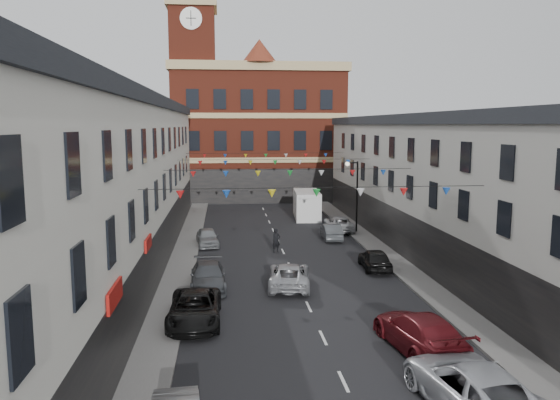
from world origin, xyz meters
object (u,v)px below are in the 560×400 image
object	(u,v)px
car_left_e	(207,237)
street_lamp	(354,187)
car_left_c	(195,309)
pedestrian	(276,241)
moving_car	(289,275)
car_right_e	(331,232)
car_right_f	(339,224)
white_van	(307,204)
car_right_b	(474,387)
car_left_d	(208,276)
car_right_d	(375,259)
car_right_c	(420,332)

from	to	relation	value
car_left_e	street_lamp	bearing A→B (deg)	9.97
car_left_e	car_left_c	bearing A→B (deg)	-96.76
car_left_e	pedestrian	world-z (taller)	pedestrian
car_left_e	moving_car	size ratio (longest dim) A/B	0.80
car_left_e	car_right_e	size ratio (longest dim) A/B	0.99
car_right_f	white_van	world-z (taller)	white_van
street_lamp	car_right_e	xyz separation A→B (m)	(-2.32, -2.31, -3.27)
car_right_e	white_van	size ratio (longest dim) A/B	0.65
car_left_e	car_right_f	world-z (taller)	car_left_e
car_left_e	car_right_e	distance (m)	9.72
white_van	street_lamp	bearing A→B (deg)	-66.85
street_lamp	pedestrian	bearing A→B (deg)	-138.58
car_left_e	car_right_b	distance (m)	26.47
street_lamp	car_left_d	world-z (taller)	street_lamp
street_lamp	car_right_d	size ratio (longest dim) A/B	1.52
car_left_e	moving_car	world-z (taller)	moving_car
street_lamp	car_right_f	xyz separation A→B (m)	(-1.05, 0.90, -3.25)
car_left_d	pedestrian	bearing A→B (deg)	58.75
car_left_c	car_left_e	bearing A→B (deg)	90.17
car_right_e	car_right_f	size ratio (longest dim) A/B	0.82
car_right_d	car_right_e	xyz separation A→B (m)	(-0.96, 9.15, -0.04)
car_right_e	pedestrian	size ratio (longest dim) A/B	2.26
car_left_e	car_right_d	world-z (taller)	car_right_d
white_van	pedestrian	distance (m)	14.80
car_right_b	white_van	distance (m)	36.35
street_lamp	car_right_f	world-z (taller)	street_lamp
street_lamp	pedestrian	size ratio (longest dim) A/B	3.51
moving_car	car_left_d	bearing A→B (deg)	5.24
car_right_c	car_right_e	size ratio (longest dim) A/B	1.40
car_right_b	car_right_f	distance (m)	29.39
car_left_e	pedestrian	xyz separation A→B (m)	(4.91, -2.69, 0.20)
car_right_e	white_van	distance (m)	10.26
car_right_d	car_right_f	distance (m)	12.36
car_right_d	white_van	distance (m)	19.44
car_right_b	car_right_d	bearing A→B (deg)	-101.66
car_right_f	white_van	size ratio (longest dim) A/B	0.79
street_lamp	car_right_b	size ratio (longest dim) A/B	1.02
street_lamp	white_van	world-z (taller)	street_lamp
car_left_d	car_right_d	xyz separation A→B (m)	(10.23, 2.92, -0.02)
car_left_d	car_right_c	distance (m)	12.71
car_left_d	pedestrian	xyz separation A→B (m)	(4.54, 8.15, 0.17)
car_left_c	car_right_e	xyz separation A→B (m)	(9.73, 17.42, -0.06)
street_lamp	car_right_b	distance (m)	28.74
car_right_d	car_right_e	distance (m)	9.20
car_right_e	white_van	bearing A→B (deg)	-84.91
moving_car	car_right_c	bearing A→B (deg)	121.58
street_lamp	pedestrian	xyz separation A→B (m)	(-7.06, -6.23, -3.05)
street_lamp	car_right_e	size ratio (longest dim) A/B	1.56
car_right_e	car_right_f	xyz separation A→B (m)	(1.27, 3.21, 0.02)
car_left_e	car_right_f	distance (m)	11.78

